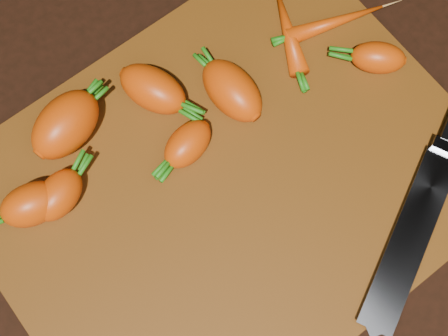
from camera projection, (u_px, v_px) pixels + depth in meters
ground at (230, 185)px, 0.67m from camera, size 2.00×2.00×0.01m
cutting_board at (230, 182)px, 0.66m from camera, size 0.50×0.40×0.01m
carrot_0 at (65, 124)px, 0.64m from camera, size 0.10×0.07×0.05m
carrot_1 at (32, 204)px, 0.62m from camera, size 0.07×0.06×0.04m
carrot_2 at (153, 89)px, 0.66m from camera, size 0.07×0.09×0.04m
carrot_3 at (232, 91)px, 0.66m from camera, size 0.05×0.08×0.05m
carrot_4 at (188, 144)px, 0.64m from camera, size 0.07×0.05×0.04m
carrot_5 at (59, 195)px, 0.63m from camera, size 0.07×0.06×0.04m
carrot_6 at (378, 58)px, 0.67m from camera, size 0.07×0.07×0.03m
carrot_7 at (288, 31)px, 0.69m from camera, size 0.07×0.11×0.02m
carrot_8 at (335, 22)px, 0.70m from camera, size 0.12×0.05×0.02m
knife at (417, 221)px, 0.63m from camera, size 0.30×0.17×0.02m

